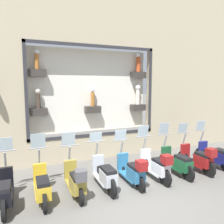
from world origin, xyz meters
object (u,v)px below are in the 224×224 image
object	(u,v)px
scooter_red_1	(198,158)
scooter_black_8	(5,191)
scooter_white_3	(156,165)
scooter_teal_4	(132,170)
scooter_silver_5	(105,175)
scooter_olive_6	(76,180)
scooter_green_2	(177,162)
scooter_navy_0	(215,156)
scooter_yellow_7	(42,186)

from	to	relation	value
scooter_red_1	scooter_black_8	distance (m)	6.28
scooter_white_3	scooter_teal_4	bearing A→B (deg)	90.96
scooter_silver_5	scooter_olive_6	world-z (taller)	scooter_olive_6
scooter_white_3	scooter_silver_5	world-z (taller)	scooter_white_3
scooter_red_1	scooter_black_8	world-z (taller)	scooter_black_8
scooter_green_2	scooter_silver_5	world-z (taller)	scooter_green_2
scooter_red_1	scooter_navy_0	bearing A→B (deg)	-86.03
scooter_yellow_7	scooter_green_2	bearing A→B (deg)	-89.95
scooter_red_1	scooter_white_3	world-z (taller)	scooter_white_3
scooter_silver_5	scooter_green_2	bearing A→B (deg)	-89.95
scooter_teal_4	scooter_black_8	xyz separation A→B (m)	(0.07, 3.59, -0.02)
scooter_white_3	scooter_teal_4	world-z (taller)	scooter_white_3
scooter_navy_0	scooter_silver_5	xyz separation A→B (m)	(-0.00, 4.48, -0.01)
scooter_green_2	scooter_silver_5	bearing A→B (deg)	90.05
scooter_teal_4	scooter_olive_6	distance (m)	1.79
scooter_silver_5	scooter_red_1	bearing A→B (deg)	-90.94
scooter_green_2	scooter_olive_6	bearing A→B (deg)	91.16
scooter_white_3	scooter_yellow_7	size ratio (longest dim) A/B	1.01
scooter_olive_6	scooter_black_8	world-z (taller)	scooter_olive_6
scooter_green_2	scooter_teal_4	bearing A→B (deg)	92.37
scooter_green_2	scooter_white_3	distance (m)	0.90
scooter_teal_4	scooter_olive_6	size ratio (longest dim) A/B	1.00
scooter_yellow_7	scooter_navy_0	bearing A→B (deg)	-89.96
scooter_navy_0	scooter_white_3	bearing A→B (deg)	91.29
scooter_green_2	scooter_teal_4	xyz separation A→B (m)	(-0.07, 1.79, 0.01)
scooter_silver_5	scooter_olive_6	bearing A→B (deg)	94.49
scooter_teal_4	scooter_navy_0	bearing A→B (deg)	-88.80
scooter_silver_5	scooter_black_8	xyz separation A→B (m)	(0.00, 2.69, -0.00)
scooter_yellow_7	scooter_white_3	bearing A→B (deg)	-90.89
scooter_navy_0	scooter_black_8	size ratio (longest dim) A/B	1.00
scooter_navy_0	scooter_olive_6	bearing A→B (deg)	90.79
scooter_red_1	scooter_white_3	size ratio (longest dim) A/B	1.00
scooter_navy_0	scooter_red_1	xyz separation A→B (m)	(-0.06, 0.90, 0.03)
scooter_white_3	scooter_olive_6	xyz separation A→B (m)	(-0.01, 2.69, -0.03)
scooter_green_2	scooter_red_1	bearing A→B (deg)	-93.90
scooter_navy_0	scooter_olive_6	xyz separation A→B (m)	(-0.07, 5.38, 0.01)
scooter_silver_5	scooter_black_8	size ratio (longest dim) A/B	1.00
scooter_red_1	scooter_silver_5	bearing A→B (deg)	89.06
scooter_red_1	scooter_black_8	xyz separation A→B (m)	(0.06, 6.28, -0.04)
scooter_olive_6	scooter_teal_4	bearing A→B (deg)	-90.05
scooter_olive_6	scooter_yellow_7	size ratio (longest dim) A/B	1.00
scooter_red_1	scooter_olive_6	distance (m)	4.48
scooter_navy_0	scooter_yellow_7	distance (m)	6.28
scooter_red_1	scooter_silver_5	xyz separation A→B (m)	(0.06, 3.59, -0.04)
scooter_red_1	scooter_green_2	distance (m)	0.90
scooter_white_3	scooter_yellow_7	bearing A→B (deg)	89.11
scooter_green_2	scooter_olive_6	size ratio (longest dim) A/B	1.01
scooter_yellow_7	scooter_black_8	bearing A→B (deg)	89.85
scooter_yellow_7	scooter_black_8	world-z (taller)	scooter_yellow_7
scooter_white_3	scooter_teal_4	size ratio (longest dim) A/B	1.01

